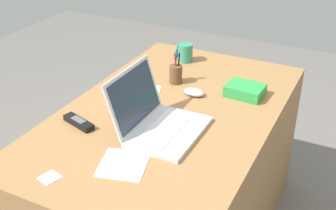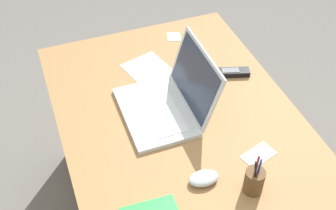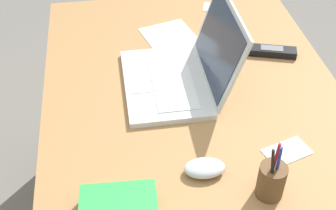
{
  "view_description": "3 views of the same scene",
  "coord_description": "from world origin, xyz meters",
  "px_view_note": "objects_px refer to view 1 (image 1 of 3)",
  "views": [
    {
      "loc": [
        -1.5,
        -0.74,
        1.7
      ],
      "look_at": [
        -0.06,
        -0.02,
        0.81
      ],
      "focal_mm": 46.9,
      "sensor_mm": 36.0,
      "label": 1
    },
    {
      "loc": [
        0.95,
        -0.44,
        1.93
      ],
      "look_at": [
        -0.11,
        -0.05,
        0.83
      ],
      "focal_mm": 46.88,
      "sensor_mm": 36.0,
      "label": 2
    },
    {
      "loc": [
        0.88,
        -0.23,
        1.6
      ],
      "look_at": [
        -0.03,
        -0.09,
        0.78
      ],
      "focal_mm": 48.27,
      "sensor_mm": 36.0,
      "label": 3
    }
  ],
  "objects_px": {
    "laptop": "(158,120)",
    "pen_holder": "(176,74)",
    "computer_mouse": "(194,92)",
    "cordless_phone": "(79,122)",
    "coffee_mug_white": "(185,53)",
    "snack_bag": "(245,90)"
  },
  "relations": [
    {
      "from": "laptop",
      "to": "pen_holder",
      "type": "distance_m",
      "value": 0.45
    },
    {
      "from": "computer_mouse",
      "to": "cordless_phone",
      "type": "bearing_deg",
      "value": 146.96
    },
    {
      "from": "cordless_phone",
      "to": "pen_holder",
      "type": "relative_size",
      "value": 0.97
    },
    {
      "from": "laptop",
      "to": "computer_mouse",
      "type": "xyz_separation_m",
      "value": [
        0.35,
        -0.01,
        -0.03
      ]
    },
    {
      "from": "laptop",
      "to": "pen_holder",
      "type": "height_order",
      "value": "laptop"
    },
    {
      "from": "coffee_mug_white",
      "to": "snack_bag",
      "type": "bearing_deg",
      "value": -120.33
    },
    {
      "from": "computer_mouse",
      "to": "coffee_mug_white",
      "type": "xyz_separation_m",
      "value": [
        0.35,
        0.21,
        0.03
      ]
    },
    {
      "from": "laptop",
      "to": "pen_holder",
      "type": "xyz_separation_m",
      "value": [
        0.43,
        0.13,
        -0.0
      ]
    },
    {
      "from": "laptop",
      "to": "coffee_mug_white",
      "type": "height_order",
      "value": "laptop"
    },
    {
      "from": "computer_mouse",
      "to": "snack_bag",
      "type": "xyz_separation_m",
      "value": [
        0.11,
        -0.21,
        0.01
      ]
    },
    {
      "from": "coffee_mug_white",
      "to": "pen_holder",
      "type": "xyz_separation_m",
      "value": [
        -0.27,
        -0.07,
        -0.0
      ]
    },
    {
      "from": "laptop",
      "to": "computer_mouse",
      "type": "distance_m",
      "value": 0.35
    },
    {
      "from": "computer_mouse",
      "to": "snack_bag",
      "type": "relative_size",
      "value": 0.6
    },
    {
      "from": "pen_holder",
      "to": "laptop",
      "type": "bearing_deg",
      "value": -163.59
    },
    {
      "from": "computer_mouse",
      "to": "cordless_phone",
      "type": "distance_m",
      "value": 0.56
    },
    {
      "from": "laptop",
      "to": "coffee_mug_white",
      "type": "bearing_deg",
      "value": 16.02
    },
    {
      "from": "computer_mouse",
      "to": "pen_holder",
      "type": "xyz_separation_m",
      "value": [
        0.08,
        0.13,
        0.03
      ]
    },
    {
      "from": "coffee_mug_white",
      "to": "snack_bag",
      "type": "relative_size",
      "value": 0.58
    },
    {
      "from": "cordless_phone",
      "to": "computer_mouse",
      "type": "bearing_deg",
      "value": -35.03
    },
    {
      "from": "computer_mouse",
      "to": "pen_holder",
      "type": "bearing_deg",
      "value": 59.79
    },
    {
      "from": "coffee_mug_white",
      "to": "pen_holder",
      "type": "relative_size",
      "value": 0.58
    },
    {
      "from": "snack_bag",
      "to": "pen_holder",
      "type": "bearing_deg",
      "value": 93.48
    }
  ]
}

